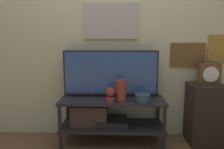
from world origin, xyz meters
TOP-DOWN VIEW (x-y plane):
  - wall_back at (0.01, 0.52)m, footprint 6.40×0.08m
  - media_console at (-0.10, 0.26)m, footprint 1.20×0.43m
  - television at (-0.02, 0.35)m, footprint 1.11×0.05m
  - vase_tall_ceramic at (0.10, 0.16)m, footprint 0.12×0.12m
  - vase_wide_bowl at (0.34, 0.15)m, footprint 0.17×0.17m
  - decorative_bust at (-0.02, 0.11)m, footprint 0.10×0.10m
  - side_table at (1.10, 0.30)m, footprint 0.40×0.36m
  - mantel_clock at (1.12, 0.34)m, footprint 0.24×0.11m

SIDE VIEW (x-z plane):
  - media_console at x=-0.10m, z-range 0.07..0.61m
  - side_table at x=1.10m, z-range 0.00..0.70m
  - vase_wide_bowl at x=0.34m, z-range 0.54..0.62m
  - decorative_bust at x=-0.02m, z-range 0.54..0.71m
  - vase_tall_ceramic at x=0.10m, z-range 0.54..0.78m
  - mantel_clock at x=1.12m, z-range 0.70..0.94m
  - television at x=-0.02m, z-range 0.55..1.10m
  - wall_back at x=0.01m, z-range 0.01..2.71m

